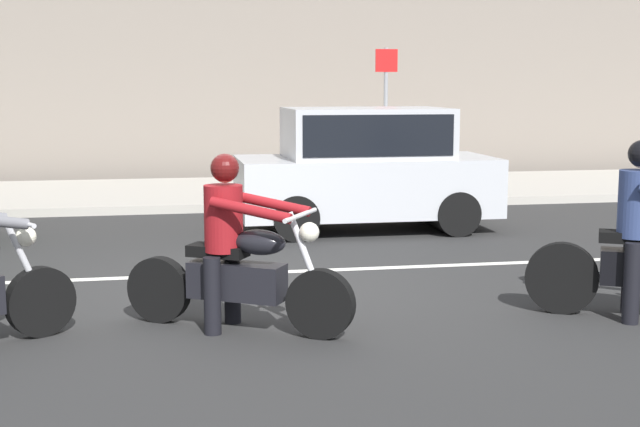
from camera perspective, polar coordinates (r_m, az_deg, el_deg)
name	(u,v)px	position (r m, az deg, el deg)	size (l,w,h in m)	color
ground_plane	(251,292)	(9.33, -4.45, -5.01)	(80.00, 80.00, 0.00)	#2A2A2A
sidewalk_slab	(206,193)	(17.19, -7.33, 1.32)	(40.00, 4.40, 0.14)	#A8A399
lane_marking_stripe	(155,277)	(10.16, -10.54, -4.00)	(18.00, 0.14, 0.01)	silver
motorcycle_with_rider_crimson	(235,259)	(7.80, -5.44, -2.90)	(1.92, 1.22, 1.55)	black
parked_hatchback_silver	(366,167)	(13.08, 2.94, 2.98)	(3.75, 1.76, 1.80)	#B2B5BA
street_sign_post	(386,103)	(17.64, 4.24, 7.08)	(0.44, 0.08, 2.70)	gray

